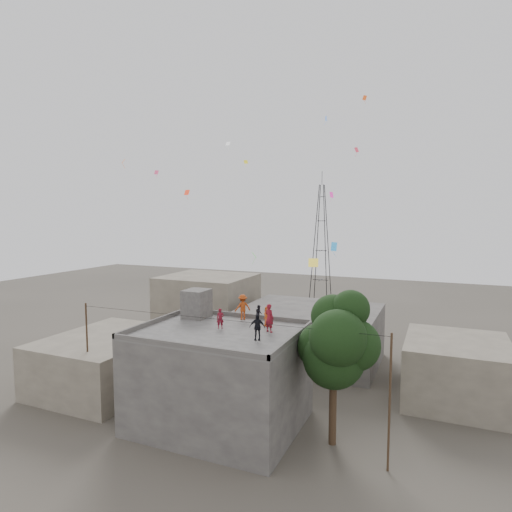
{
  "coord_description": "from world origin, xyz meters",
  "views": [
    {
      "loc": [
        12.6,
        -23.25,
        13.32
      ],
      "look_at": [
        1.54,
        2.31,
        10.71
      ],
      "focal_mm": 30.0,
      "sensor_mm": 36.0,
      "label": 1
    }
  ],
  "objects_px": {
    "person_red_adult": "(269,318)",
    "person_dark_adult": "(257,327)",
    "tree": "(337,342)",
    "transmission_tower": "(321,244)",
    "stair_head_box": "(197,304)"
  },
  "relations": [
    {
      "from": "person_red_adult",
      "to": "person_dark_adult",
      "type": "relative_size",
      "value": 1.16
    },
    {
      "from": "tree",
      "to": "transmission_tower",
      "type": "relative_size",
      "value": 0.45
    },
    {
      "from": "transmission_tower",
      "to": "person_dark_adult",
      "type": "height_order",
      "value": "transmission_tower"
    },
    {
      "from": "stair_head_box",
      "to": "person_dark_adult",
      "type": "bearing_deg",
      "value": -29.02
    },
    {
      "from": "transmission_tower",
      "to": "person_red_adult",
      "type": "relative_size",
      "value": 11.21
    },
    {
      "from": "tree",
      "to": "person_dark_adult",
      "type": "xyz_separation_m",
      "value": [
        -4.4,
        -1.42,
        0.76
      ]
    },
    {
      "from": "stair_head_box",
      "to": "transmission_tower",
      "type": "xyz_separation_m",
      "value": [
        -0.8,
        37.4,
        1.97
      ]
    },
    {
      "from": "stair_head_box",
      "to": "person_dark_adult",
      "type": "relative_size",
      "value": 1.3
    },
    {
      "from": "stair_head_box",
      "to": "tree",
      "type": "height_order",
      "value": "tree"
    },
    {
      "from": "tree",
      "to": "person_dark_adult",
      "type": "height_order",
      "value": "tree"
    },
    {
      "from": "tree",
      "to": "person_red_adult",
      "type": "relative_size",
      "value": 5.1
    },
    {
      "from": "stair_head_box",
      "to": "transmission_tower",
      "type": "distance_m",
      "value": 37.46
    },
    {
      "from": "tree",
      "to": "person_red_adult",
      "type": "bearing_deg",
      "value": 174.03
    },
    {
      "from": "stair_head_box",
      "to": "person_dark_adult",
      "type": "height_order",
      "value": "stair_head_box"
    },
    {
      "from": "tree",
      "to": "stair_head_box",
      "type": "bearing_deg",
      "value": 169.26
    }
  ]
}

